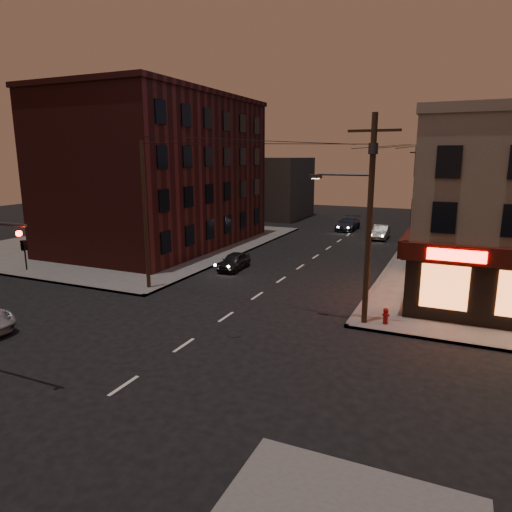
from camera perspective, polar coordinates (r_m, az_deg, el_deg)
The scene contains 13 objects.
ground at distance 20.86m, azimuth -9.01°, elevation -10.97°, with size 120.00×120.00×0.00m, color black.
sidewalk_nw at distance 45.92m, azimuth -14.96°, elevation 1.76°, with size 24.00×28.00×0.15m, color #514F4C.
brick_apartment at distance 43.09m, azimuth -11.77°, elevation 10.05°, with size 12.00×20.00×13.00m, color #461816.
bg_building_ne_a at distance 54.24m, azimuth 27.76°, elevation 5.99°, with size 10.00×12.00×7.00m, color #3F3D3A.
bg_building_nw at distance 62.73m, azimuth 1.97°, elevation 8.53°, with size 9.00×10.00×8.00m, color #3F3D3A.
bg_building_ne_b at distance 68.15m, azimuth 25.41°, elevation 6.82°, with size 8.00×8.00×6.00m, color #3F3D3A.
utility_pole_main at distance 22.23m, azimuth 13.76°, elevation 5.69°, with size 4.20×0.44×10.00m.
utility_pole_far at distance 48.22m, azimuth 19.67°, elevation 7.44°, with size 0.26×0.26×9.00m, color #382619.
utility_pole_west at distance 28.66m, azimuth -13.68°, elevation 4.89°, with size 0.24×0.24×9.00m, color #382619.
sedan_near at distance 33.69m, azimuth -2.75°, elevation -0.65°, with size 1.47×3.64×1.24m, color black.
sedan_mid at distance 47.93m, azimuth 15.31°, elevation 2.91°, with size 1.44×4.14×1.36m, color slate.
sedan_far at distance 52.75m, azimuth 11.41°, elevation 3.98°, with size 2.02×4.96×1.44m, color #1B2437.
fire_hydrant at distance 23.40m, azimuth 15.91°, elevation -7.11°, with size 0.37×0.37×0.82m.
Camera 1 is at (10.67, -15.93, 8.22)m, focal length 32.00 mm.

